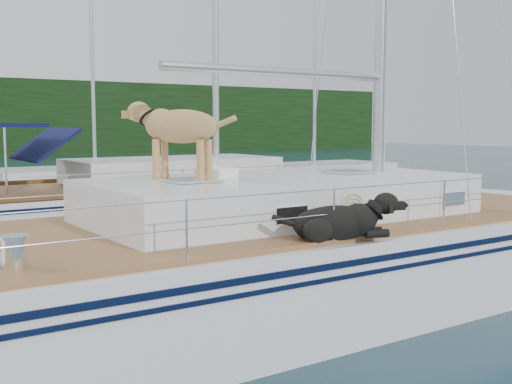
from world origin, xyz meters
TOP-DOWN VIEW (x-y plane):
  - ground at (0.00, 0.00)m, footprint 120.00×120.00m
  - main_sailboat at (0.09, -0.00)m, footprint 12.00×4.11m
  - neighbor_sailboat at (1.42, 6.69)m, footprint 11.00×3.50m
  - bg_boat_center at (4.00, 16.00)m, footprint 7.20×3.00m
  - bg_boat_east at (12.00, 13.00)m, footprint 6.40×3.00m

SIDE VIEW (x-z plane):
  - ground at x=0.00m, z-range 0.00..0.00m
  - bg_boat_center at x=4.00m, z-range -5.37..6.28m
  - bg_boat_east at x=12.00m, z-range -5.37..6.28m
  - neighbor_sailboat at x=1.42m, z-range -6.02..7.28m
  - main_sailboat at x=0.09m, z-range -6.32..7.69m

